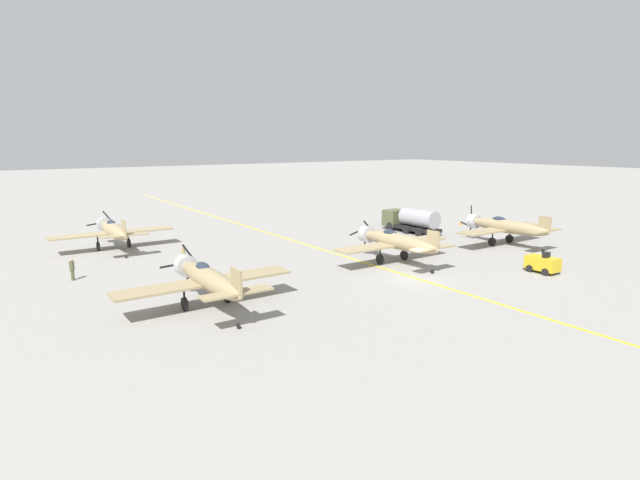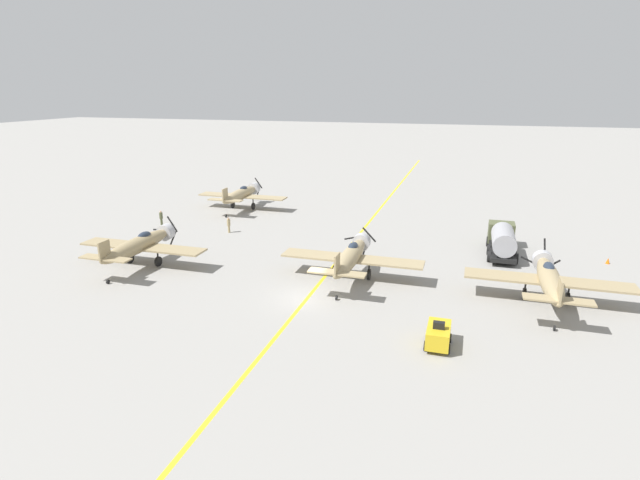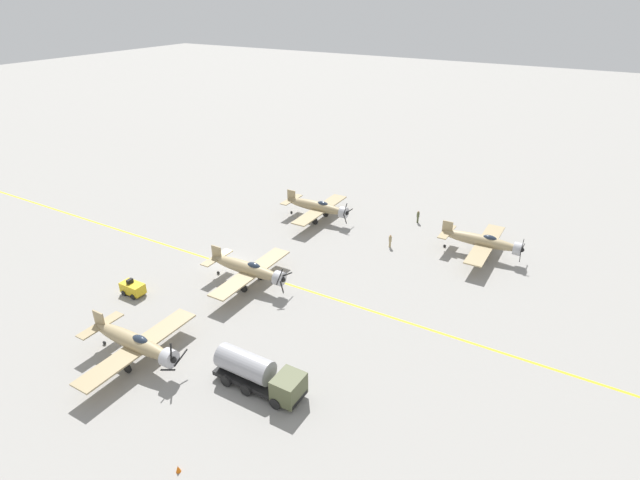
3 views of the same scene
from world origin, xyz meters
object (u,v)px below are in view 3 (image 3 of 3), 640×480
airplane_mid_right (135,343)px  tow_tractor (133,288)px  airplane_mid_left (318,207)px  ground_crew_walking (390,240)px  traffic_cone (178,469)px  ground_crew_inspecting (418,216)px  airplane_mid_center (249,269)px  fuel_tanker (259,374)px  airplane_far_left (483,241)px

airplane_mid_right → tow_tractor: bearing=-126.5°
tow_tractor → airplane_mid_left: bearing=164.7°
airplane_mid_left → ground_crew_walking: (2.59, 12.14, -1.07)m
airplane_mid_right → traffic_cone: airplane_mid_right is taller
airplane_mid_right → traffic_cone: (6.55, 11.24, -1.74)m
ground_crew_inspecting → traffic_cone: 46.94m
airplane_mid_center → fuel_tanker: bearing=23.4°
airplane_far_left → ground_crew_inspecting: 11.63m
airplane_mid_center → airplane_mid_right: size_ratio=1.00×
airplane_mid_center → fuel_tanker: airplane_mid_center is taller
ground_crew_inspecting → airplane_far_left: bearing=62.0°
airplane_far_left → fuel_tanker: (32.22, -9.89, -0.50)m
tow_tractor → ground_crew_inspecting: size_ratio=1.46×
airplane_mid_right → airplane_mid_left: bearing=-174.7°
airplane_mid_center → traffic_cone: 24.23m
airplane_mid_right → ground_crew_walking: size_ratio=6.92×
ground_crew_walking → airplane_mid_left: bearing=-102.0°
ground_crew_walking → ground_crew_inspecting: ground_crew_inspecting is taller
airplane_far_left → airplane_mid_left: size_ratio=1.00×
airplane_mid_right → fuel_tanker: 11.55m
airplane_mid_center → airplane_mid_left: 19.02m
tow_tractor → ground_crew_walking: 31.05m
airplane_mid_center → tow_tractor: airplane_mid_center is taller
tow_tractor → ground_crew_inspecting: 38.61m
airplane_far_left → tow_tractor: (27.67, -30.08, -1.22)m
airplane_mid_right → airplane_mid_center: bearing=-179.9°
fuel_tanker → ground_crew_walking: size_ratio=4.61×
airplane_mid_center → tow_tractor: (7.90, -9.61, -1.22)m
tow_tractor → ground_crew_inspecting: tow_tractor is taller
tow_tractor → airplane_mid_right: bearing=51.0°
ground_crew_walking → traffic_cone: ground_crew_walking is taller
fuel_tanker → tow_tractor: 20.70m
airplane_mid_right → traffic_cone: 13.12m
airplane_far_left → tow_tractor: 40.89m
airplane_far_left → traffic_cone: airplane_far_left is taller
tow_tractor → fuel_tanker: bearing=77.3°
ground_crew_walking → traffic_cone: 38.02m
airplane_mid_center → ground_crew_inspecting: (-25.22, 10.24, -1.04)m
ground_crew_walking → airplane_far_left: bearing=108.1°
airplane_far_left → ground_crew_walking: size_ratio=6.92×
airplane_mid_center → airplane_mid_right: bearing=-19.4°
tow_tractor → traffic_cone: 24.48m
ground_crew_walking → fuel_tanker: bearing=1.4°
traffic_cone → fuel_tanker: bearing=-179.9°
airplane_mid_left → ground_crew_walking: airplane_mid_left is taller
airplane_mid_left → tow_tractor: (26.78, -7.31, -1.22)m
airplane_mid_center → airplane_mid_left: bearing=169.9°
airplane_far_left → ground_crew_inspecting: size_ratio=6.73×
ground_crew_walking → airplane_mid_center: bearing=-31.1°
ground_crew_inspecting → fuel_tanker: bearing=0.5°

